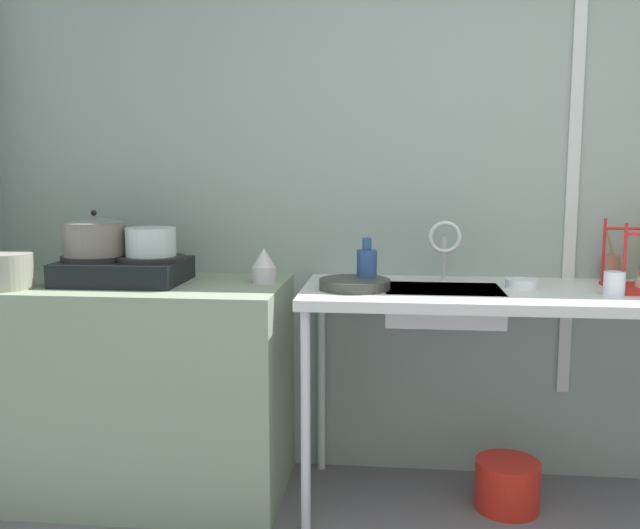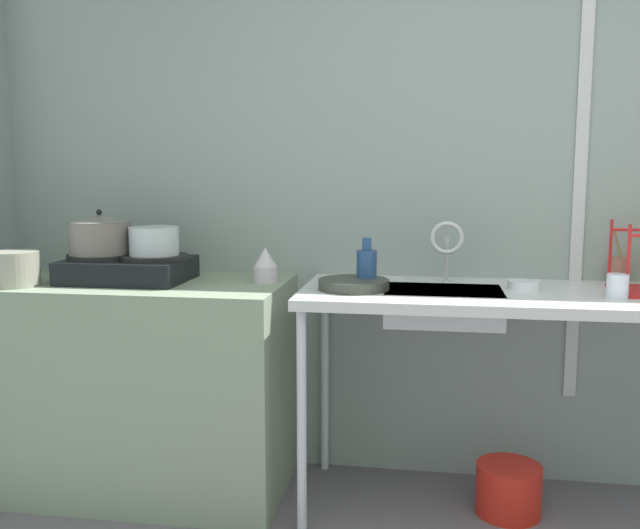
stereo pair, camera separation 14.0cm
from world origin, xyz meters
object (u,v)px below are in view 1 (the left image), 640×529
at_px(pot_on_right_burner, 151,242).
at_px(bottle_by_sink, 367,267).
at_px(frying_pan, 355,284).
at_px(small_bowl_on_drainboard, 522,284).
at_px(utensil_jar, 611,267).
at_px(pot_beside_stove, 8,271).
at_px(sink_basin, 443,305).
at_px(percolator, 264,266).
at_px(cup_by_rack, 614,284).
at_px(pot_on_left_burner, 95,236).
at_px(stove, 124,269).
at_px(bucket_on_floor, 507,485).
at_px(faucet, 445,241).

relative_size(pot_on_right_burner, bottle_by_sink, 1.03).
bearing_deg(frying_pan, small_bowl_on_drainboard, 7.92).
bearing_deg(utensil_jar, pot_on_right_burner, -171.93).
height_order(pot_beside_stove, sink_basin, pot_beside_stove).
bearing_deg(bottle_by_sink, sink_basin, -0.79).
bearing_deg(pot_on_right_burner, utensil_jar, 8.07).
distance_m(pot_beside_stove, sink_basin, 1.69).
bearing_deg(frying_pan, percolator, 163.55).
bearing_deg(pot_on_right_burner, cup_by_rack, -2.99).
bearing_deg(pot_on_left_burner, bottle_by_sink, 0.00).
relative_size(pot_on_left_burner, utensil_jar, 1.16).
height_order(stove, utensil_jar, utensil_jar).
bearing_deg(pot_on_left_burner, bucket_on_floor, -0.46).
bearing_deg(bucket_on_floor, stove, 179.50).
height_order(stove, frying_pan, stove).
bearing_deg(faucet, pot_beside_stove, -169.17).
xyz_separation_m(percolator, bucket_on_floor, (0.99, -0.07, -0.86)).
xyz_separation_m(pot_on_right_burner, sink_basin, (1.17, -0.00, -0.23)).
height_order(small_bowl_on_drainboard, bottle_by_sink, bottle_by_sink).
height_order(frying_pan, utensil_jar, utensil_jar).
relative_size(bottle_by_sink, utensil_jar, 0.88).
bearing_deg(small_bowl_on_drainboard, bottle_by_sink, -176.55).
bearing_deg(bucket_on_floor, bottle_by_sink, 178.64).
bearing_deg(bottle_by_sink, faucet, 23.46).
distance_m(faucet, frying_pan, 0.43).
relative_size(small_bowl_on_drainboard, utensil_jar, 0.55).
xyz_separation_m(stove, pot_on_right_burner, (0.12, 0.00, 0.12)).
bearing_deg(frying_pan, bottle_by_sink, 50.33).
height_order(pot_on_left_burner, cup_by_rack, pot_on_left_burner).
xyz_separation_m(pot_on_right_burner, faucet, (1.18, 0.13, 0.00)).
bearing_deg(stove, cup_by_rack, -2.80).
bearing_deg(utensil_jar, cup_by_rack, -105.00).
bearing_deg(pot_beside_stove, pot_on_left_burner, 34.97).
xyz_separation_m(pot_on_left_burner, bucket_on_floor, (1.68, -0.01, -0.98)).
bearing_deg(utensil_jar, small_bowl_on_drainboard, -150.29).
bearing_deg(pot_on_left_burner, pot_on_right_burner, 0.00).
xyz_separation_m(pot_beside_stove, faucet, (1.69, 0.32, 0.10)).
bearing_deg(stove, pot_on_left_burner, -180.00).
bearing_deg(pot_on_right_burner, bottle_by_sink, 0.00).
distance_m(pot_on_left_burner, sink_basin, 1.43).
xyz_separation_m(cup_by_rack, small_bowl_on_drainboard, (-0.31, 0.13, -0.03)).
xyz_separation_m(percolator, small_bowl_on_drainboard, (1.02, -0.02, -0.05)).
relative_size(stove, small_bowl_on_drainboard, 4.18).
bearing_deg(faucet, small_bowl_on_drainboard, -18.52).
bearing_deg(bottle_by_sink, cup_by_rack, -5.84).
xyz_separation_m(small_bowl_on_drainboard, utensil_jar, (0.40, 0.23, 0.04)).
bearing_deg(faucet, pot_on_right_burner, -173.52).
xyz_separation_m(frying_pan, small_bowl_on_drainboard, (0.65, 0.09, -0.00)).
relative_size(pot_on_left_burner, bottle_by_sink, 1.32).
height_order(stove, pot_beside_stove, pot_beside_stove).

